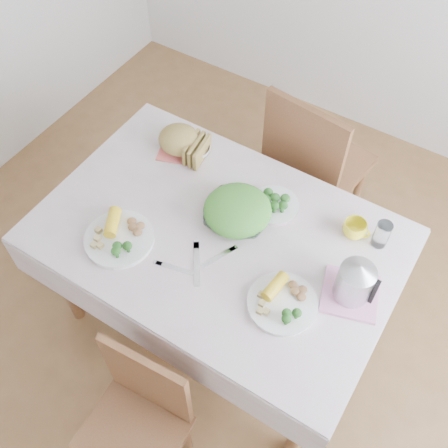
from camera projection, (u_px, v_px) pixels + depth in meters
The scene contains 19 objects.
floor at pixel (219, 316), 2.81m from camera, with size 3.60×3.60×0.00m, color brown.
dining_table at pixel (218, 280), 2.51m from camera, with size 1.40×0.90×0.75m, color brown.
tablecloth at pixel (217, 234), 2.20m from camera, with size 1.50×1.00×0.01m, color beige.
chair_near at pixel (128, 435), 2.00m from camera, with size 0.38×0.38×0.84m, color brown.
chair_far at pixel (317, 168), 2.82m from camera, with size 0.46×0.46×1.02m, color brown.
salad_bowl at pixel (237, 215), 2.21m from camera, with size 0.27×0.27×0.07m, color white.
dinner_plate_left at pixel (119, 239), 2.16m from camera, with size 0.29×0.29×0.02m, color white.
dinner_plate_right at pixel (282, 303), 1.99m from camera, with size 0.27×0.27×0.02m, color white.
broccoli_plate at pixel (274, 205), 2.27m from camera, with size 0.22×0.22×0.02m, color beige.
napkin at pixel (180, 149), 2.49m from camera, with size 0.19×0.19×0.00m, color #F76C63.
bread_loaf at pixel (179, 140), 2.44m from camera, with size 0.20×0.19×0.12m, color olive.
fruit_bowl at pixel (196, 150), 2.46m from camera, with size 0.13×0.13×0.04m, color white.
yellow_mug at pixel (354, 229), 2.16m from camera, with size 0.10×0.10×0.08m, color yellow.
glass_tumbler at pixel (382, 234), 2.11m from camera, with size 0.06×0.06×0.12m, color white.
pink_tray at pixel (350, 294), 2.02m from camera, with size 0.21×0.21×0.02m, color pink.
electric_kettle at pixel (356, 279), 1.92m from camera, with size 0.14×0.14×0.19m, color #B2B5BA.
fork_left at pixel (197, 264), 2.10m from camera, with size 0.02×0.21×0.00m, color silver.
fork_right at pixel (219, 257), 2.12m from camera, with size 0.02×0.16×0.00m, color silver.
knife at pixel (175, 268), 2.09m from camera, with size 0.02×0.16×0.00m, color silver.
Camera 1 is at (0.70, -1.06, 2.55)m, focal length 42.00 mm.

